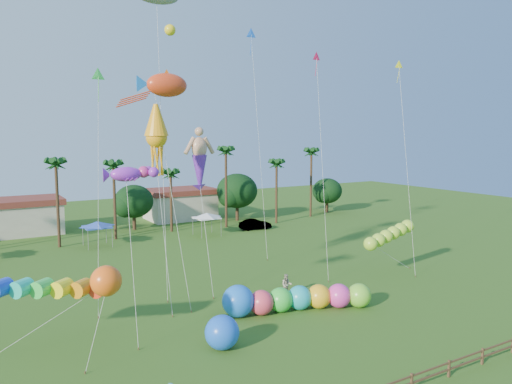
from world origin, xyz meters
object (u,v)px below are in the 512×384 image
spectator_b (287,285)px  blue_ball (222,332)px  caterpillar_inflatable (292,299)px  car_b (255,224)px

spectator_b → blue_ball: 11.50m
caterpillar_inflatable → blue_ball: 8.28m
caterpillar_inflatable → spectator_b: bearing=79.5°
caterpillar_inflatable → blue_ball: caterpillar_inflatable is taller
spectator_b → caterpillar_inflatable: bearing=-89.2°
car_b → spectator_b: 28.78m
car_b → spectator_b: size_ratio=2.47×
car_b → blue_ball: (-21.90, -32.51, 0.36)m
car_b → spectator_b: bearing=162.8°
spectator_b → caterpillar_inflatable: caterpillar_inflatable is taller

